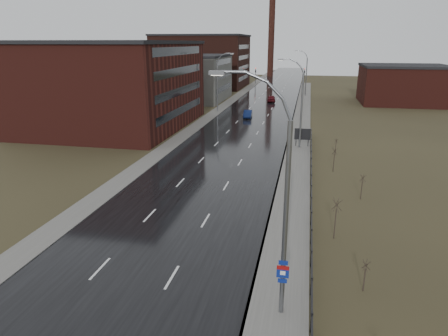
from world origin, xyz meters
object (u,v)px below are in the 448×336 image
at_px(car_near, 248,114).
at_px(car_far, 271,99).
at_px(streetlight_main, 279,204).
at_px(billboard, 302,135).

xyz_separation_m(car_near, car_far, (2.31, 21.42, 0.10)).
height_order(streetlight_main, car_near, streetlight_main).
bearing_deg(streetlight_main, billboard, 88.96).
height_order(streetlight_main, billboard, streetlight_main).
relative_size(car_near, car_far, 0.90).
relative_size(streetlight_main, billboard, 4.78).
distance_m(billboard, car_near, 22.32).
distance_m(streetlight_main, billboard, 34.96).
xyz_separation_m(streetlight_main, billboard, (0.63, 34.68, -4.35)).
height_order(car_near, car_far, car_far).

